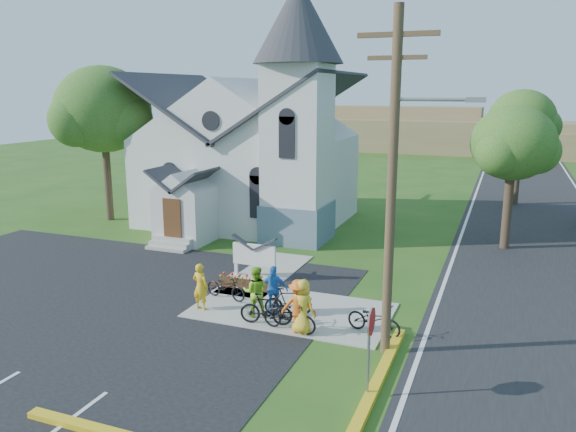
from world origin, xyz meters
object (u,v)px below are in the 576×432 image
at_px(bike_0, 226,287).
at_px(cyclist_3, 299,306).
at_px(bike_2, 289,316).
at_px(bike_4, 374,319).
at_px(cyclist_1, 255,291).
at_px(bike_3, 266,309).
at_px(church_sign, 254,255).
at_px(cyclist_4, 302,306).
at_px(stop_sign, 371,333).
at_px(utility_pole, 394,175).
at_px(bike_1, 288,302).
at_px(cyclist_0, 200,286).
at_px(cyclist_2, 274,289).

height_order(bike_0, cyclist_3, cyclist_3).
height_order(bike_2, bike_4, bike_2).
xyz_separation_m(bike_0, bike_2, (3.27, -1.81, 0.04)).
xyz_separation_m(cyclist_1, bike_3, (0.62, -0.52, -0.36)).
bearing_deg(cyclist_3, church_sign, -60.28).
height_order(bike_2, cyclist_4, cyclist_4).
bearing_deg(bike_4, stop_sign, -155.73).
relative_size(utility_pole, cyclist_4, 5.52).
bearing_deg(bike_2, cyclist_1, 72.64).
xyz_separation_m(bike_1, cyclist_3, (0.82, -1.19, 0.39)).
bearing_deg(utility_pole, church_sign, 144.40).
bearing_deg(cyclist_0, bike_3, 178.71).
height_order(cyclist_2, cyclist_4, cyclist_4).
relative_size(church_sign, stop_sign, 0.89).
bearing_deg(church_sign, bike_0, -89.67).
xyz_separation_m(bike_2, cyclist_4, (0.44, 0.00, 0.40)).
bearing_deg(stop_sign, cyclist_4, 134.13).
xyz_separation_m(cyclist_0, bike_1, (3.12, 0.63, -0.35)).
bearing_deg(bike_1, bike_4, -118.50).
xyz_separation_m(church_sign, bike_1, (2.78, -3.21, -0.48)).
height_order(church_sign, cyclist_1, cyclist_1).
xyz_separation_m(cyclist_2, cyclist_4, (1.50, -1.22, 0.05)).
bearing_deg(cyclist_0, bike_4, -171.47).
bearing_deg(cyclist_1, bike_4, 161.06).
relative_size(bike_0, cyclist_1, 1.00).
bearing_deg(cyclist_1, cyclist_4, 140.21).
bearing_deg(church_sign, cyclist_1, -64.66).
distance_m(bike_0, bike_1, 2.83).
xyz_separation_m(cyclist_4, bike_4, (2.18, 0.79, -0.42)).
distance_m(church_sign, cyclist_0, 3.85).
bearing_deg(bike_2, church_sign, 44.27).
xyz_separation_m(bike_3, cyclist_4, (1.35, -0.19, 0.36)).
bearing_deg(church_sign, bike_3, -60.61).
bearing_deg(bike_4, bike_2, 120.04).
relative_size(bike_0, bike_1, 1.07).
bearing_deg(bike_1, cyclist_3, -166.41).
bearing_deg(cyclist_1, cyclist_3, 139.02).
bearing_deg(cyclist_0, cyclist_2, -159.21).
bearing_deg(cyclist_1, bike_0, -52.20).
distance_m(cyclist_2, bike_3, 1.08).
bearing_deg(bike_4, cyclist_4, 123.17).
height_order(cyclist_3, cyclist_4, cyclist_4).
bearing_deg(bike_0, church_sign, 12.24).
xyz_separation_m(cyclist_3, bike_3, (-1.23, 0.19, -0.35)).
relative_size(cyclist_1, cyclist_2, 1.04).
distance_m(utility_pole, bike_3, 6.40).
distance_m(cyclist_1, cyclist_4, 2.10).
distance_m(bike_0, bike_4, 5.97).
relative_size(bike_0, cyclist_2, 1.04).
distance_m(cyclist_0, bike_1, 3.20).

